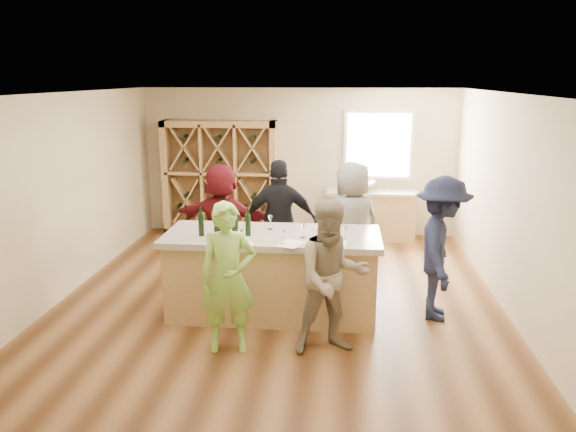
# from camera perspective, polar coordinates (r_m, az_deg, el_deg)

# --- Properties ---
(floor) EXTENTS (6.00, 7.00, 0.10)m
(floor) POSITION_cam_1_polar(r_m,az_deg,el_deg) (7.88, -0.87, -8.84)
(floor) COLOR brown
(floor) RESTS_ON ground
(ceiling) EXTENTS (6.00, 7.00, 0.10)m
(ceiling) POSITION_cam_1_polar(r_m,az_deg,el_deg) (7.26, -0.96, 12.76)
(ceiling) COLOR white
(ceiling) RESTS_ON ground
(wall_back) EXTENTS (6.00, 0.10, 2.80)m
(wall_back) POSITION_cam_1_polar(r_m,az_deg,el_deg) (10.91, 1.14, 5.54)
(wall_back) COLOR beige
(wall_back) RESTS_ON ground
(wall_front) EXTENTS (6.00, 0.10, 2.80)m
(wall_front) POSITION_cam_1_polar(r_m,az_deg,el_deg) (4.08, -6.47, -9.31)
(wall_front) COLOR beige
(wall_front) RESTS_ON ground
(wall_left) EXTENTS (0.10, 7.00, 2.80)m
(wall_left) POSITION_cam_1_polar(r_m,az_deg,el_deg) (8.34, -22.25, 1.83)
(wall_left) COLOR beige
(wall_left) RESTS_ON ground
(wall_right) EXTENTS (0.10, 7.00, 2.80)m
(wall_right) POSITION_cam_1_polar(r_m,az_deg,el_deg) (7.73, 22.19, 0.94)
(wall_right) COLOR beige
(wall_right) RESTS_ON ground
(window_frame) EXTENTS (1.30, 0.06, 1.30)m
(window_frame) POSITION_cam_1_polar(r_m,az_deg,el_deg) (10.78, 9.16, 7.14)
(window_frame) COLOR white
(window_frame) RESTS_ON wall_back
(window_pane) EXTENTS (1.18, 0.01, 1.18)m
(window_pane) POSITION_cam_1_polar(r_m,az_deg,el_deg) (10.75, 9.17, 7.11)
(window_pane) COLOR white
(window_pane) RESTS_ON wall_back
(wine_rack) EXTENTS (2.20, 0.45, 2.20)m
(wine_rack) POSITION_cam_1_polar(r_m,az_deg,el_deg) (10.90, -6.88, 3.84)
(wine_rack) COLOR tan
(wine_rack) RESTS_ON floor
(back_counter_base) EXTENTS (1.60, 0.58, 0.86)m
(back_counter_base) POSITION_cam_1_polar(r_m,az_deg,el_deg) (10.75, 8.44, -0.02)
(back_counter_base) COLOR tan
(back_counter_base) RESTS_ON floor
(back_counter_top) EXTENTS (1.70, 0.62, 0.06)m
(back_counter_top) POSITION_cam_1_polar(r_m,az_deg,el_deg) (10.65, 8.53, 2.38)
(back_counter_top) COLOR #AA9E8B
(back_counter_top) RESTS_ON back_counter_base
(sink) EXTENTS (0.54, 0.54, 0.19)m
(sink) POSITION_cam_1_polar(r_m,az_deg,el_deg) (10.61, 7.47, 3.06)
(sink) COLOR silver
(sink) RESTS_ON back_counter_top
(faucet) EXTENTS (0.02, 0.02, 0.30)m
(faucet) POSITION_cam_1_polar(r_m,az_deg,el_deg) (10.78, 7.45, 3.54)
(faucet) COLOR silver
(faucet) RESTS_ON back_counter_top
(tasting_counter_base) EXTENTS (2.60, 1.00, 1.00)m
(tasting_counter_base) POSITION_cam_1_polar(r_m,az_deg,el_deg) (7.26, -1.57, -6.20)
(tasting_counter_base) COLOR tan
(tasting_counter_base) RESTS_ON floor
(tasting_counter_top) EXTENTS (2.72, 1.12, 0.08)m
(tasting_counter_top) POSITION_cam_1_polar(r_m,az_deg,el_deg) (7.10, -1.60, -2.11)
(tasting_counter_top) COLOR #AA9E8B
(tasting_counter_top) RESTS_ON tasting_counter_base
(wine_bottle_a) EXTENTS (0.08, 0.08, 0.29)m
(wine_bottle_a) POSITION_cam_1_polar(r_m,az_deg,el_deg) (7.03, -8.82, -0.87)
(wine_bottle_a) COLOR black
(wine_bottle_a) RESTS_ON tasting_counter_top
(wine_bottle_b) EXTENTS (0.09, 0.09, 0.33)m
(wine_bottle_b) POSITION_cam_1_polar(r_m,az_deg,el_deg) (6.93, -7.21, -0.85)
(wine_bottle_b) COLOR black
(wine_bottle_b) RESTS_ON tasting_counter_top
(wine_bottle_c) EXTENTS (0.09, 0.09, 0.28)m
(wine_bottle_c) POSITION_cam_1_polar(r_m,az_deg,el_deg) (7.02, -6.49, -0.86)
(wine_bottle_c) COLOR black
(wine_bottle_c) RESTS_ON tasting_counter_top
(wine_bottle_d) EXTENTS (0.09, 0.09, 0.32)m
(wine_bottle_d) POSITION_cam_1_polar(r_m,az_deg,el_deg) (6.91, -5.40, -0.91)
(wine_bottle_d) COLOR black
(wine_bottle_d) RESTS_ON tasting_counter_top
(wine_bottle_e) EXTENTS (0.08, 0.08, 0.27)m
(wine_bottle_e) POSITION_cam_1_polar(r_m,az_deg,el_deg) (6.98, -4.08, -0.91)
(wine_bottle_e) COLOR black
(wine_bottle_e) RESTS_ON tasting_counter_top
(wine_glass_a) EXTENTS (0.10, 0.10, 0.19)m
(wine_glass_a) POSITION_cam_1_polar(r_m,az_deg,el_deg) (6.64, -4.83, -2.07)
(wine_glass_a) COLOR white
(wine_glass_a) RESTS_ON tasting_counter_top
(wine_glass_b) EXTENTS (0.08, 0.08, 0.16)m
(wine_glass_b) POSITION_cam_1_polar(r_m,az_deg,el_deg) (6.61, -0.59, -2.23)
(wine_glass_b) COLOR white
(wine_glass_b) RESTS_ON tasting_counter_top
(wine_glass_c) EXTENTS (0.09, 0.09, 0.20)m
(wine_glass_c) POSITION_cam_1_polar(r_m,az_deg,el_deg) (6.56, 3.62, -2.21)
(wine_glass_c) COLOR white
(wine_glass_c) RESTS_ON tasting_counter_top
(wine_glass_d) EXTENTS (0.08, 0.08, 0.17)m
(wine_glass_d) POSITION_cam_1_polar(r_m,az_deg,el_deg) (6.88, 1.51, -1.53)
(wine_glass_d) COLOR white
(wine_glass_d) RESTS_ON tasting_counter_top
(wine_glass_e) EXTENTS (0.09, 0.09, 0.19)m
(wine_glass_e) POSITION_cam_1_polar(r_m,az_deg,el_deg) (6.81, 5.83, -1.71)
(wine_glass_e) COLOR white
(wine_glass_e) RESTS_ON tasting_counter_top
(tasting_menu_a) EXTENTS (0.36, 0.40, 0.00)m
(tasting_menu_a) POSITION_cam_1_polar(r_m,az_deg,el_deg) (6.74, -4.85, -2.65)
(tasting_menu_a) COLOR white
(tasting_menu_a) RESTS_ON tasting_counter_top
(tasting_menu_b) EXTENTS (0.35, 0.40, 0.00)m
(tasting_menu_b) POSITION_cam_1_polar(r_m,az_deg,el_deg) (6.65, 0.28, -2.84)
(tasting_menu_b) COLOR white
(tasting_menu_b) RESTS_ON tasting_counter_top
(tasting_menu_c) EXTENTS (0.27, 0.34, 0.00)m
(tasting_menu_c) POSITION_cam_1_polar(r_m,az_deg,el_deg) (6.71, 5.03, -2.74)
(tasting_menu_c) COLOR white
(tasting_menu_c) RESTS_ON tasting_counter_top
(person_near_left) EXTENTS (0.70, 0.56, 1.71)m
(person_near_left) POSITION_cam_1_polar(r_m,az_deg,el_deg) (6.24, -6.12, -6.29)
(person_near_left) COLOR #8CC64C
(person_near_left) RESTS_ON floor
(person_near_right) EXTENTS (0.94, 0.68, 1.74)m
(person_near_right) POSITION_cam_1_polar(r_m,az_deg,el_deg) (6.19, 4.53, -6.25)
(person_near_right) COLOR gray
(person_near_right) RESTS_ON floor
(person_server) EXTENTS (0.71, 1.25, 1.83)m
(person_server) POSITION_cam_1_polar(r_m,az_deg,el_deg) (7.27, 15.29, -3.23)
(person_server) COLOR #191E38
(person_server) RESTS_ON floor
(person_far_mid) EXTENTS (1.13, 0.66, 1.85)m
(person_far_mid) POSITION_cam_1_polar(r_m,az_deg,el_deg) (8.25, -0.80, -0.63)
(person_far_mid) COLOR black
(person_far_mid) RESTS_ON floor
(person_far_right) EXTENTS (1.06, 0.93, 1.83)m
(person_far_right) POSITION_cam_1_polar(r_m,az_deg,el_deg) (8.24, 6.48, -0.81)
(person_far_right) COLOR slate
(person_far_right) RESTS_ON floor
(person_far_left) EXTENTS (1.72, 0.96, 1.76)m
(person_far_left) POSITION_cam_1_polar(r_m,az_deg,el_deg) (8.56, -6.69, -0.50)
(person_far_left) COLOR #590F14
(person_far_left) RESTS_ON floor
(wine_glass_f) EXTENTS (0.07, 0.07, 0.18)m
(wine_glass_f) POSITION_cam_1_polar(r_m,az_deg,el_deg) (7.26, -1.81, -0.67)
(wine_glass_f) COLOR white
(wine_glass_f) RESTS_ON tasting_counter_top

